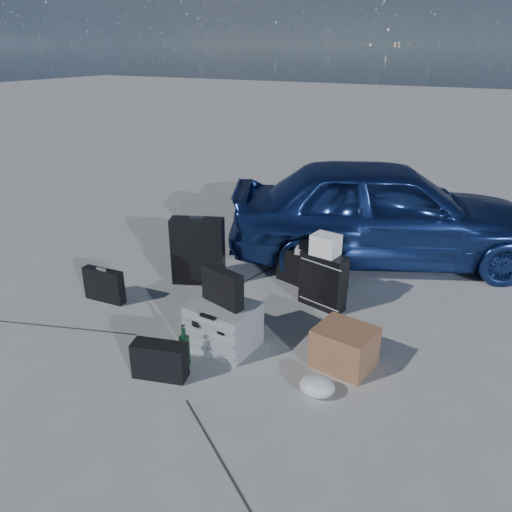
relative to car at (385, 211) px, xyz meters
The scene contains 15 objects.
ground 2.63m from the car, 107.59° to the right, with size 60.00×60.00×0.00m, color #A9AAA5.
car is the anchor object (origin of this frame).
pelican_case 2.56m from the car, 105.37° to the right, with size 0.53×0.43×0.38m, color #9EA0A3.
laptop_bag 2.51m from the car, 105.75° to the right, with size 0.40×0.10×0.30m, color black.
briefcase 3.17m from the car, 132.59° to the right, with size 0.43×0.10×0.34m, color black.
suitcase_left 2.18m from the car, 135.48° to the right, with size 0.54×0.20×0.71m, color black.
suitcase_right 1.46m from the car, 97.78° to the right, with size 0.45×0.16×0.54m, color black.
white_carton 1.42m from the car, 97.57° to the right, with size 0.24×0.19×0.19m, color white.
duffel_bag 1.18m from the car, 114.84° to the right, with size 0.72×0.31×0.36m, color black.
flat_box_white 1.10m from the car, 114.71° to the right, with size 0.36×0.27×0.06m, color white.
flat_box_black 1.10m from the car, 113.75° to the right, with size 0.31×0.22×0.07m, color black.
cardboard_box 2.30m from the car, 82.07° to the right, with size 0.43×0.38×0.32m, color brown.
plastic_bag 2.74m from the car, 84.40° to the right, with size 0.26×0.22×0.14m, color silver.
messenger_bag 3.19m from the car, 105.98° to the right, with size 0.41×0.15×0.29m, color black.
green_bottle 2.95m from the car, 105.89° to the right, with size 0.08×0.08×0.33m, color black.
Camera 1 is at (2.03, -3.04, 2.34)m, focal length 35.00 mm.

